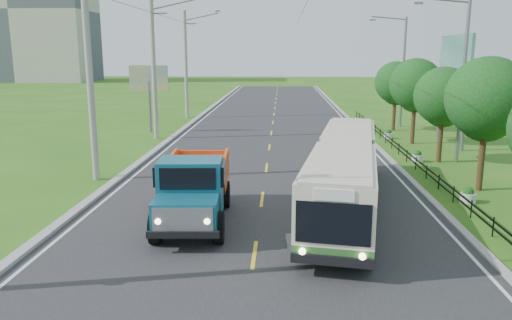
# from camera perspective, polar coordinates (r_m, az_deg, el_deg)

# --- Properties ---
(ground) EXTENTS (240.00, 240.00, 0.00)m
(ground) POSITION_cam_1_polar(r_m,az_deg,el_deg) (15.68, -0.19, -10.81)
(ground) COLOR #2A5E16
(ground) RESTS_ON ground
(road) EXTENTS (14.00, 120.00, 0.02)m
(road) POSITION_cam_1_polar(r_m,az_deg,el_deg) (34.97, 1.62, 2.07)
(road) COLOR #28282B
(road) RESTS_ON ground
(curb_left) EXTENTS (0.40, 120.00, 0.15)m
(curb_left) POSITION_cam_1_polar(r_m,az_deg,el_deg) (35.85, -9.97, 2.24)
(curb_left) COLOR #9E9E99
(curb_left) RESTS_ON ground
(curb_right) EXTENTS (0.30, 120.00, 0.10)m
(curb_right) POSITION_cam_1_polar(r_m,az_deg,el_deg) (35.52, 13.23, 1.97)
(curb_right) COLOR #9E9E99
(curb_right) RESTS_ON ground
(edge_line_left) EXTENTS (0.12, 120.00, 0.00)m
(edge_line_left) POSITION_cam_1_polar(r_m,az_deg,el_deg) (35.74, -9.11, 2.16)
(edge_line_left) COLOR silver
(edge_line_left) RESTS_ON road
(edge_line_right) EXTENTS (0.12, 120.00, 0.00)m
(edge_line_right) POSITION_cam_1_polar(r_m,az_deg,el_deg) (35.44, 12.44, 1.94)
(edge_line_right) COLOR silver
(edge_line_right) RESTS_ON road
(centre_dash) EXTENTS (0.12, 2.20, 0.00)m
(centre_dash) POSITION_cam_1_polar(r_m,az_deg,el_deg) (15.68, -0.19, -10.74)
(centre_dash) COLOR yellow
(centre_dash) RESTS_ON road
(railing_right) EXTENTS (0.04, 40.00, 0.60)m
(railing_right) POSITION_cam_1_polar(r_m,az_deg,el_deg) (29.89, 16.85, 0.38)
(railing_right) COLOR black
(railing_right) RESTS_ON ground
(pole_near) EXTENTS (3.51, 0.32, 10.00)m
(pole_near) POSITION_cam_1_polar(r_m,az_deg,el_deg) (25.14, -18.41, 9.19)
(pole_near) COLOR gray
(pole_near) RESTS_ON ground
(pole_mid) EXTENTS (3.51, 0.32, 10.00)m
(pole_mid) POSITION_cam_1_polar(r_m,az_deg,el_deg) (36.58, -11.56, 10.29)
(pole_mid) COLOR gray
(pole_mid) RESTS_ON ground
(pole_far) EXTENTS (3.51, 0.32, 10.00)m
(pole_far) POSITION_cam_1_polar(r_m,az_deg,el_deg) (48.29, -7.98, 10.80)
(pole_far) COLOR gray
(pole_far) RESTS_ON ground
(tree_third) EXTENTS (3.60, 3.62, 6.00)m
(tree_third) POSITION_cam_1_polar(r_m,az_deg,el_deg) (24.40, 24.89, 6.01)
(tree_third) COLOR #382314
(tree_third) RESTS_ON ground
(tree_fourth) EXTENTS (3.24, 3.31, 5.40)m
(tree_fourth) POSITION_cam_1_polar(r_m,az_deg,el_deg) (30.07, 20.63, 6.53)
(tree_fourth) COLOR #382314
(tree_fourth) RESTS_ON ground
(tree_fifth) EXTENTS (3.48, 3.52, 5.80)m
(tree_fifth) POSITION_cam_1_polar(r_m,az_deg,el_deg) (35.80, 17.80, 7.93)
(tree_fifth) COLOR #382314
(tree_fifth) RESTS_ON ground
(tree_back) EXTENTS (3.30, 3.36, 5.50)m
(tree_back) POSITION_cam_1_polar(r_m,az_deg,el_deg) (41.63, 15.70, 8.29)
(tree_back) COLOR #382314
(tree_back) RESTS_ON ground
(streetlight_mid) EXTENTS (3.02, 0.20, 9.07)m
(streetlight_mid) POSITION_cam_1_polar(r_m,az_deg,el_deg) (30.10, 22.34, 8.93)
(streetlight_mid) COLOR slate
(streetlight_mid) RESTS_ON ground
(streetlight_far) EXTENTS (3.02, 0.20, 9.07)m
(streetlight_far) POSITION_cam_1_polar(r_m,az_deg,el_deg) (43.56, 16.29, 10.05)
(streetlight_far) COLOR slate
(streetlight_far) RESTS_ON ground
(planter_near) EXTENTS (0.64, 0.64, 0.67)m
(planter_near) POSITION_cam_1_polar(r_m,az_deg,el_deg) (22.62, 23.08, -3.80)
(planter_near) COLOR silver
(planter_near) RESTS_ON ground
(planter_mid) EXTENTS (0.64, 0.64, 0.67)m
(planter_mid) POSITION_cam_1_polar(r_m,az_deg,el_deg) (30.04, 17.96, 0.34)
(planter_mid) COLOR silver
(planter_mid) RESTS_ON ground
(planter_far) EXTENTS (0.64, 0.64, 0.67)m
(planter_far) POSITION_cam_1_polar(r_m,az_deg,el_deg) (37.70, 14.90, 2.82)
(planter_far) COLOR silver
(planter_far) RESTS_ON ground
(billboard_left) EXTENTS (3.00, 0.20, 5.20)m
(billboard_left) POSITION_cam_1_polar(r_m,az_deg,el_deg) (39.84, -12.15, 8.62)
(billboard_left) COLOR slate
(billboard_left) RESTS_ON ground
(billboard_right) EXTENTS (0.24, 6.00, 7.30)m
(billboard_right) POSITION_cam_1_polar(r_m,az_deg,el_deg) (36.30, 21.80, 10.06)
(billboard_right) COLOR slate
(billboard_right) RESTS_ON ground
(apartment_near) EXTENTS (28.00, 14.00, 30.00)m
(apartment_near) POSITION_cam_1_polar(r_m,az_deg,el_deg) (123.15, -24.90, 15.18)
(apartment_near) COLOR #B7B2A3
(apartment_near) RESTS_ON ground
(bus) EXTENTS (4.50, 14.06, 2.68)m
(bus) POSITION_cam_1_polar(r_m,az_deg,el_deg) (20.20, 10.14, -0.94)
(bus) COLOR #2F6528
(bus) RESTS_ON ground
(dump_truck) EXTENTS (2.68, 6.18, 2.55)m
(dump_truck) POSITION_cam_1_polar(r_m,az_deg,el_deg) (18.29, -7.11, -2.77)
(dump_truck) COLOR #135972
(dump_truck) RESTS_ON ground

